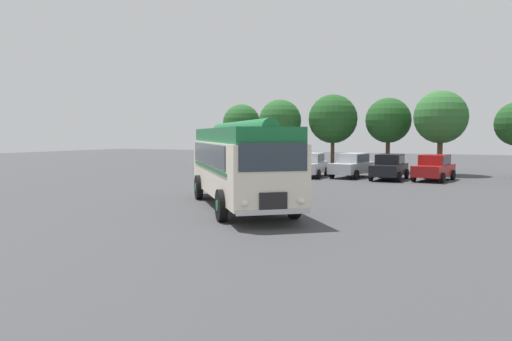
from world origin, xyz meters
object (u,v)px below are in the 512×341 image
Objects in this scene: vintage_bus at (240,161)px; car_near_left at (310,165)px; car_mid_left at (352,165)px; car_far_right at (434,167)px; car_mid_right at (390,167)px.

car_near_left is (-2.43, 14.82, -1.05)m from vintage_bus.
car_near_left is at bearing -162.30° from car_mid_left.
car_near_left is 8.10m from car_far_right.
vintage_bus is 2.10× the size of car_mid_left.
car_mid_right is at bearing 79.01° from vintage_bus.
car_near_left is 1.04× the size of car_mid_right.
car_far_right is (5.62, 15.69, -1.05)m from vintage_bus.
car_mid_left is at bearing 88.90° from vintage_bus.
car_near_left and car_far_right have the same top height.
car_far_right is (5.32, -0.00, 0.00)m from car_mid_left.
car_near_left is at bearing 99.32° from vintage_bus.
car_mid_right is 0.96× the size of car_far_right.
car_near_left is 0.99× the size of car_far_right.
vintage_bus is 15.73m from car_mid_left.
vintage_bus reaches higher than car_mid_left.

